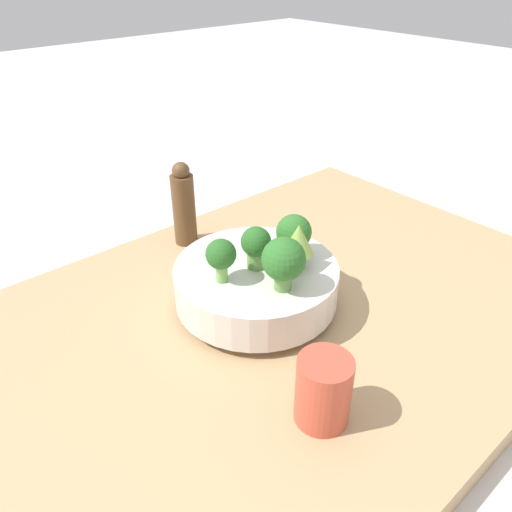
# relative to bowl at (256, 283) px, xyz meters

# --- Properties ---
(ground_plane) EXTENTS (6.00, 6.00, 0.00)m
(ground_plane) POSITION_rel_bowl_xyz_m (-0.02, -0.04, -0.09)
(ground_plane) COLOR silver
(table) EXTENTS (1.13, 0.72, 0.05)m
(table) POSITION_rel_bowl_xyz_m (-0.02, -0.04, -0.07)
(table) COLOR tan
(table) RESTS_ON ground_plane
(bowl) EXTENTS (0.26, 0.26, 0.08)m
(bowl) POSITION_rel_bowl_xyz_m (0.00, 0.00, 0.00)
(bowl) COLOR silver
(bowl) RESTS_ON table
(romanesco_piece_near) EXTENTS (0.05, 0.05, 0.08)m
(romanesco_piece_near) POSITION_rel_bowl_xyz_m (0.05, -0.04, 0.08)
(romanesco_piece_near) COLOR #609347
(romanesco_piece_near) RESTS_ON bowl
(broccoli_floret_left) EXTENTS (0.05, 0.05, 0.07)m
(broccoli_floret_left) POSITION_rel_bowl_xyz_m (-0.06, 0.01, 0.08)
(broccoli_floret_left) COLOR #7AB256
(broccoli_floret_left) RESTS_ON bowl
(broccoli_floret_front) EXTENTS (0.06, 0.06, 0.08)m
(broccoli_floret_front) POSITION_rel_bowl_xyz_m (-0.01, -0.07, 0.08)
(broccoli_floret_front) COLOR #609347
(broccoli_floret_front) RESTS_ON bowl
(broccoli_floret_center) EXTENTS (0.05, 0.05, 0.07)m
(broccoli_floret_center) POSITION_rel_bowl_xyz_m (-0.00, 0.00, 0.07)
(broccoli_floret_center) COLOR #609347
(broccoli_floret_center) RESTS_ON bowl
(broccoli_floret_right) EXTENTS (0.06, 0.06, 0.07)m
(broccoli_floret_right) POSITION_rel_bowl_xyz_m (0.07, -0.01, 0.07)
(broccoli_floret_right) COLOR #7AB256
(broccoli_floret_right) RESTS_ON bowl
(cup) EXTENTS (0.07, 0.07, 0.09)m
(cup) POSITION_rel_bowl_xyz_m (-0.09, -0.23, 0.00)
(cup) COLOR #C64C38
(cup) RESTS_ON table
(pepper_mill) EXTENTS (0.04, 0.04, 0.17)m
(pepper_mill) POSITION_rel_bowl_xyz_m (0.03, 0.25, 0.04)
(pepper_mill) COLOR brown
(pepper_mill) RESTS_ON table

